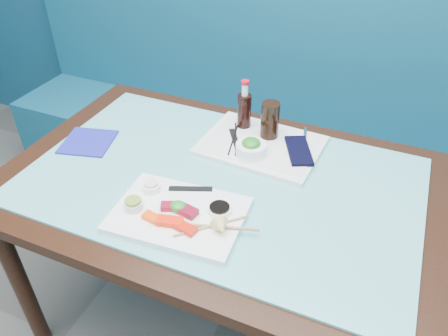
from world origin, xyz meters
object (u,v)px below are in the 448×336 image
at_px(booth_bench, 287,144).
at_px(serving_tray, 261,145).
at_px(cola_bottle_body, 244,113).
at_px(blue_napkin, 88,142).
at_px(seaweed_bowl, 251,149).
at_px(cola_glass, 270,120).
at_px(dining_table, 221,200).
at_px(sashimi_plate, 179,215).

xyz_separation_m(booth_bench, serving_tray, (0.06, -0.62, 0.39)).
bearing_deg(cola_bottle_body, blue_napkin, -147.71).
bearing_deg(seaweed_bowl, booth_bench, 93.88).
distance_m(seaweed_bowl, cola_glass, 0.14).
distance_m(seaweed_bowl, cola_bottle_body, 0.18).
bearing_deg(dining_table, blue_napkin, 179.91).
height_order(cola_glass, blue_napkin, cola_glass).
distance_m(cola_bottle_body, blue_napkin, 0.57).
height_order(seaweed_bowl, blue_napkin, seaweed_bowl).
distance_m(booth_bench, serving_tray, 0.74).
bearing_deg(cola_bottle_body, dining_table, -82.54).
xyz_separation_m(sashimi_plate, cola_glass, (0.10, 0.48, 0.07)).
xyz_separation_m(dining_table, seaweed_bowl, (0.05, 0.14, 0.13)).
relative_size(serving_tray, blue_napkin, 2.39).
bearing_deg(cola_bottle_body, sashimi_plate, -89.77).
bearing_deg(booth_bench, seaweed_bowl, -86.12).
bearing_deg(seaweed_bowl, cola_bottle_body, 118.77).
relative_size(booth_bench, dining_table, 2.14).
height_order(booth_bench, dining_table, booth_bench).
height_order(booth_bench, blue_napkin, booth_bench).
bearing_deg(sashimi_plate, serving_tray, 73.32).
relative_size(sashimi_plate, seaweed_bowl, 3.59).
bearing_deg(cola_glass, seaweed_bowl, -98.75).
distance_m(sashimi_plate, blue_napkin, 0.52).
relative_size(dining_table, cola_glass, 10.55).
height_order(dining_table, serving_tray, serving_tray).
relative_size(serving_tray, seaweed_bowl, 3.96).
height_order(booth_bench, serving_tray, booth_bench).
height_order(sashimi_plate, cola_glass, cola_glass).
distance_m(serving_tray, blue_napkin, 0.61).
bearing_deg(serving_tray, dining_table, -101.31).
height_order(serving_tray, cola_bottle_body, cola_bottle_body).
xyz_separation_m(dining_table, serving_tray, (0.06, 0.22, 0.10)).
xyz_separation_m(cola_glass, cola_bottle_body, (-0.11, 0.03, -0.01)).
relative_size(booth_bench, blue_napkin, 17.75).
xyz_separation_m(sashimi_plate, cola_bottle_body, (-0.00, 0.51, 0.06)).
bearing_deg(booth_bench, serving_tray, -84.73).
distance_m(serving_tray, seaweed_bowl, 0.08).
distance_m(dining_table, cola_bottle_body, 0.34).
bearing_deg(dining_table, sashimi_plate, -100.10).
height_order(dining_table, seaweed_bowl, seaweed_bowl).
relative_size(serving_tray, cola_glass, 3.04).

